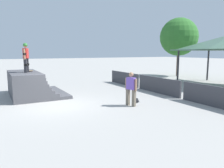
# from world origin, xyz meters

# --- Properties ---
(ground_plane) EXTENTS (160.00, 160.00, 0.00)m
(ground_plane) POSITION_xyz_m (0.00, 0.00, 0.00)
(ground_plane) COLOR #A3A09B
(quarter_pipe_ramp) EXTENTS (4.27, 3.18, 1.52)m
(quarter_pipe_ramp) POSITION_xyz_m (-3.31, -0.88, 0.67)
(quarter_pipe_ramp) COLOR #4C4C51
(quarter_pipe_ramp) RESTS_ON ground
(skater_on_deck) EXTENTS (0.74, 0.44, 1.74)m
(skater_on_deck) POSITION_xyz_m (-2.96, -1.03, 2.52)
(skater_on_deck) COLOR #2D2D33
(skater_on_deck) RESTS_ON quarter_pipe_ramp
(skateboard_on_deck) EXTENTS (0.86, 0.36, 0.09)m
(skateboard_on_deck) POSITION_xyz_m (-3.58, -0.80, 1.57)
(skateboard_on_deck) COLOR red
(skateboard_on_deck) RESTS_ON quarter_pipe_ramp
(bystander_walking) EXTENTS (0.69, 0.38, 1.73)m
(bystander_walking) POSITION_xyz_m (1.82, 3.28, 0.96)
(bystander_walking) COLOR #6B6051
(bystander_walking) RESTS_ON ground
(skateboard_on_ground) EXTENTS (0.78, 0.56, 0.09)m
(skateboard_on_ground) POSITION_xyz_m (1.08, 4.16, 0.06)
(skateboard_on_ground) COLOR blue
(skateboard_on_ground) RESTS_ON ground
(barrier_fence) EXTENTS (12.65, 0.12, 1.05)m
(barrier_fence) POSITION_xyz_m (-0.25, 6.82, 0.53)
(barrier_fence) COLOR #3D3D42
(barrier_fence) RESTS_ON ground
(tree_beside_pavilion) EXTENTS (4.17, 4.17, 6.46)m
(tree_beside_pavilion) POSITION_xyz_m (-7.24, 15.60, 4.37)
(tree_beside_pavilion) COLOR brown
(tree_beside_pavilion) RESTS_ON ground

